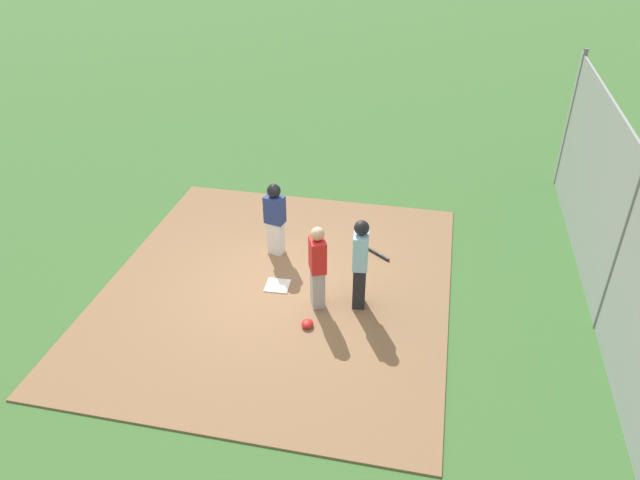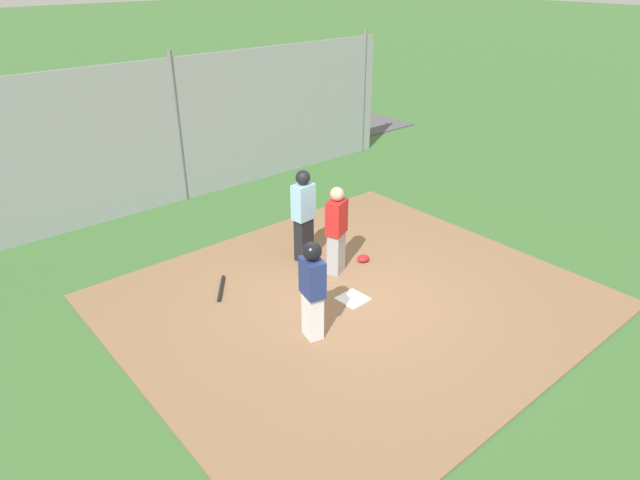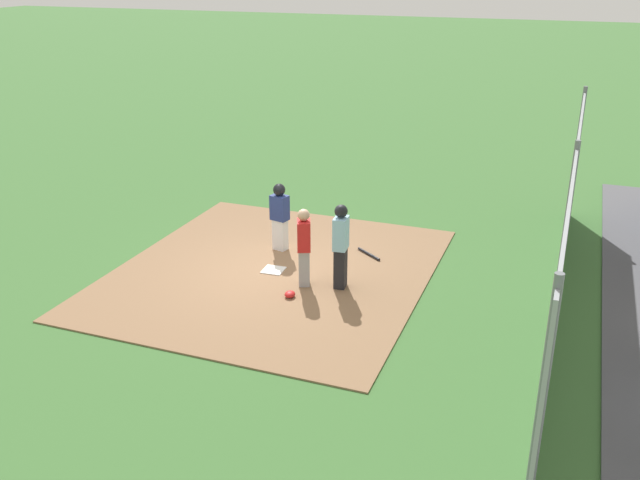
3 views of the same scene
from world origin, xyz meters
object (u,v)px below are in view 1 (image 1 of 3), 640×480
(runner, at_px, (275,215))
(umpire, at_px, (360,262))
(home_plate, at_px, (278,286))
(catcher_mask, at_px, (307,324))
(catcher, at_px, (318,266))
(baseball_bat, at_px, (375,252))

(runner, bearing_deg, umpire, 67.57)
(runner, bearing_deg, home_plate, 29.54)
(runner, bearing_deg, catcher_mask, 41.20)
(runner, bearing_deg, catcher, 51.31)
(catcher, distance_m, baseball_bat, 2.21)
(umpire, relative_size, catcher_mask, 7.29)
(umpire, distance_m, baseball_bat, 1.96)
(baseball_bat, bearing_deg, catcher, -76.02)
(umpire, bearing_deg, catcher, 5.53)
(home_plate, bearing_deg, runner, 16.35)
(umpire, xyz_separation_m, catcher_mask, (-0.78, 0.77, -0.86))
(home_plate, xyz_separation_m, catcher_mask, (-1.03, -0.82, 0.05))
(home_plate, relative_size, runner, 0.28)
(baseball_bat, distance_m, catcher_mask, 2.67)
(runner, relative_size, baseball_bat, 2.02)
(umpire, bearing_deg, baseball_bat, -98.24)
(home_plate, height_order, catcher, catcher)
(home_plate, relative_size, catcher_mask, 1.83)
(catcher_mask, bearing_deg, umpire, -44.48)
(runner, relative_size, catcher_mask, 6.48)
(home_plate, bearing_deg, catcher_mask, -141.56)
(catcher, height_order, catcher_mask, catcher)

